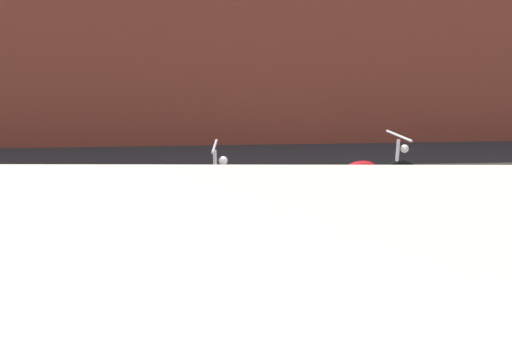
# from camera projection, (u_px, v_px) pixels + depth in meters

# --- Properties ---
(ground_plane) EXTENTS (80.00, 80.00, 0.00)m
(ground_plane) POSITION_uv_depth(u_px,v_px,m) (317.00, 260.00, 6.12)
(ground_plane) COLOR #2D2D30
(sidewalk_slab) EXTENTS (36.00, 3.50, 0.01)m
(sidewalk_slab) POSITION_uv_depth(u_px,v_px,m) (297.00, 203.00, 7.79)
(sidewalk_slab) COLOR gray
(sidewalk_slab) RESTS_ON ground
(motorcycle_black) EXTENTS (2.01, 0.58, 1.03)m
(motorcycle_black) POSITION_uv_depth(u_px,v_px,m) (154.00, 194.00, 6.97)
(motorcycle_black) COLOR black
(motorcycle_black) RESTS_ON ground
(motorcycle_red) EXTENTS (1.96, 0.78, 1.03)m
(motorcycle_red) POSITION_uv_depth(u_px,v_px,m) (343.00, 187.00, 7.23)
(motorcycle_red) COLOR black
(motorcycle_red) RESTS_ON ground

